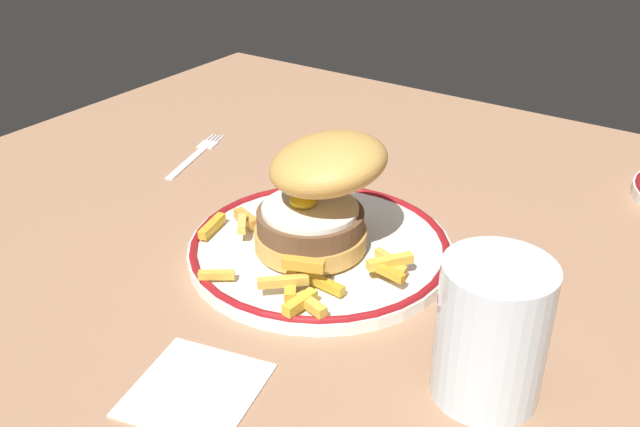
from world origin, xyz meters
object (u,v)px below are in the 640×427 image
fork (197,154)px  napkin (196,389)px  dinner_plate (320,247)px  burger (321,192)px  water_glass (490,339)px

fork → napkin: same height
fork → napkin: (29.74, -31.95, 0.02)cm
dinner_plate → burger: size_ratio=1.68×
napkin → fork: bearing=132.9°
dinner_plate → fork: dinner_plate is taller
dinner_plate → fork: bearing=157.6°
dinner_plate → burger: (0.41, -0.49, 6.41)cm
dinner_plate → fork: 28.84cm
napkin → water_glass: bearing=34.3°
dinner_plate → burger: bearing=-50.1°
water_glass → fork: size_ratio=0.78×
dinner_plate → napkin: 21.18cm
water_glass → burger: bearing=157.5°
burger → napkin: bearing=-82.5°
water_glass → napkin: size_ratio=1.18×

